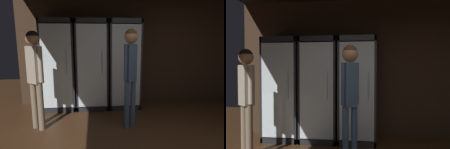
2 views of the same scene
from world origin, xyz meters
The scene contains 6 objects.
wall_back centered at (0.00, 3.03, 1.40)m, with size 6.00×0.06×2.80m, color #382619.
cooler_far_left centered at (-2.00, 2.70, 0.98)m, with size 0.70×0.67×2.00m.
cooler_left centered at (-1.27, 2.71, 0.98)m, with size 0.70×0.67×2.00m.
cooler_center centered at (-0.54, 2.70, 0.98)m, with size 0.70×0.67×2.00m.
shopper_near centered at (-0.60, 1.56, 1.16)m, with size 0.25×0.23×1.75m.
shopper_far centered at (-2.22, 1.64, 1.08)m, with size 0.31×0.27×1.71m.
Camera 1 is at (-1.22, -1.64, 1.59)m, focal length 30.54 mm.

